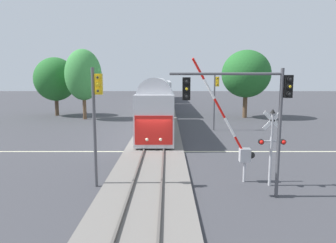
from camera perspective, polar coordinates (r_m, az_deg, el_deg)
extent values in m
plane|color=#3D3D42|center=(22.74, -2.63, -5.69)|extent=(220.00, 220.00, 0.00)
cube|color=beige|center=(22.74, -2.63, -5.68)|extent=(44.00, 0.20, 0.01)
cube|color=slate|center=(22.72, -2.63, -5.47)|extent=(4.40, 80.00, 0.18)
cube|color=#56514C|center=(22.73, -4.45, -5.07)|extent=(0.10, 80.00, 0.14)
cube|color=#56514C|center=(22.66, -0.81, -5.08)|extent=(0.10, 80.00, 0.14)
cube|color=silver|center=(31.05, -1.91, 2.28)|extent=(3.00, 18.35, 3.90)
cube|color=red|center=(22.02, -2.70, -1.67)|extent=(2.76, 0.08, 2.15)
cylinder|color=silver|center=(30.92, -1.93, 5.66)|extent=(2.76, 16.52, 2.76)
sphere|color=#F4F2CC|center=(22.16, -3.98, -3.41)|extent=(0.24, 0.24, 0.24)
sphere|color=#F4F2CC|center=(22.12, -1.39, -3.41)|extent=(0.24, 0.24, 0.24)
cube|color=silver|center=(53.00, -1.12, 5.08)|extent=(3.00, 23.94, 4.60)
cube|color=black|center=(52.98, 0.52, 5.40)|extent=(0.04, 21.55, 0.90)
cube|color=#193899|center=(53.06, 0.53, 3.84)|extent=(0.04, 22.02, 0.36)
cube|color=silver|center=(77.81, -0.76, 6.05)|extent=(3.00, 23.94, 4.60)
cube|color=black|center=(77.80, 0.36, 6.27)|extent=(0.04, 21.55, 0.90)
cube|color=#193899|center=(77.86, 0.37, 5.20)|extent=(0.04, 22.02, 0.36)
cylinder|color=#B7B7BC|center=(16.64, 14.20, -9.17)|extent=(0.14, 0.14, 1.10)
cube|color=#B7B7BC|center=(16.40, 14.31, -6.16)|extent=(0.56, 0.40, 0.70)
sphere|color=black|center=(16.49, 15.50, -6.13)|extent=(0.36, 0.36, 0.36)
cylinder|color=red|center=(16.22, 13.42, -4.50)|extent=(0.66, 0.12, 1.04)
cylinder|color=white|center=(15.92, 11.60, -1.06)|extent=(0.66, 0.12, 1.04)
cylinder|color=red|center=(15.69, 9.72, 2.49)|extent=(0.66, 0.12, 1.04)
cylinder|color=white|center=(15.54, 7.79, 6.12)|extent=(0.66, 0.12, 1.04)
cylinder|color=red|center=(15.48, 5.80, 9.80)|extent=(0.66, 0.12, 1.04)
sphere|color=red|center=(15.47, 4.79, 11.64)|extent=(0.14, 0.14, 0.14)
cylinder|color=#B2B2B7|center=(16.11, 18.87, -5.12)|extent=(0.14, 0.14, 3.71)
cube|color=white|center=(15.83, 19.14, 0.18)|extent=(0.98, 0.05, 0.98)
cube|color=white|center=(15.83, 19.14, 0.18)|extent=(0.98, 0.05, 0.98)
cube|color=#B2B2B7|center=(16.02, 18.94, -3.57)|extent=(1.10, 0.08, 0.08)
cylinder|color=black|center=(15.75, 17.16, -3.68)|extent=(0.26, 0.18, 0.26)
cylinder|color=black|center=(16.11, 20.91, -3.60)|extent=(0.26, 0.18, 0.26)
sphere|color=red|center=(15.66, 17.27, -3.76)|extent=(0.20, 0.20, 0.20)
sphere|color=red|center=(16.02, 21.03, -3.67)|extent=(0.20, 0.20, 0.20)
cone|color=black|center=(15.79, 19.19, 1.88)|extent=(0.28, 0.28, 0.22)
cylinder|color=#4C4C51|center=(14.48, 20.26, -2.27)|extent=(0.16, 0.16, 5.88)
cube|color=black|center=(14.37, 21.73, 6.16)|extent=(0.34, 0.26, 1.00)
sphere|color=#262626|center=(14.22, 22.03, 7.42)|extent=(0.20, 0.20, 0.20)
cylinder|color=black|center=(14.19, 22.07, 7.42)|extent=(0.24, 0.10, 0.24)
sphere|color=yellow|center=(14.23, 21.96, 6.14)|extent=(0.20, 0.20, 0.20)
cylinder|color=black|center=(14.20, 22.00, 6.13)|extent=(0.24, 0.10, 0.24)
sphere|color=#262626|center=(14.24, 21.89, 4.85)|extent=(0.20, 0.20, 0.20)
cylinder|color=black|center=(14.21, 21.93, 4.84)|extent=(0.24, 0.10, 0.24)
cylinder|color=#4C4C51|center=(13.59, 10.90, 8.83)|extent=(4.94, 0.12, 0.12)
cube|color=black|center=(13.39, 3.50, 6.19)|extent=(0.34, 0.26, 1.00)
sphere|color=#262626|center=(13.23, 3.55, 7.55)|extent=(0.20, 0.20, 0.20)
cylinder|color=black|center=(13.20, 3.56, 7.55)|extent=(0.24, 0.10, 0.24)
sphere|color=yellow|center=(13.24, 3.54, 6.17)|extent=(0.20, 0.20, 0.20)
cylinder|color=black|center=(13.21, 3.55, 6.16)|extent=(0.24, 0.10, 0.24)
sphere|color=#262626|center=(13.25, 3.53, 4.78)|extent=(0.20, 0.20, 0.20)
cylinder|color=black|center=(13.22, 3.53, 4.78)|extent=(0.24, 0.10, 0.24)
cylinder|color=#4C4C51|center=(32.00, 8.73, 3.59)|extent=(0.16, 0.16, 5.91)
cube|color=gold|center=(31.95, 9.31, 7.44)|extent=(0.34, 0.26, 1.00)
sphere|color=#262626|center=(31.80, 9.37, 8.01)|extent=(0.20, 0.20, 0.20)
cylinder|color=gold|center=(31.77, 9.38, 8.01)|extent=(0.24, 0.10, 0.24)
sphere|color=yellow|center=(31.80, 9.35, 7.44)|extent=(0.20, 0.20, 0.20)
cylinder|color=gold|center=(31.77, 9.36, 7.44)|extent=(0.24, 0.10, 0.24)
sphere|color=#262626|center=(31.81, 9.34, 6.86)|extent=(0.20, 0.20, 0.20)
cylinder|color=gold|center=(31.78, 9.35, 6.86)|extent=(0.24, 0.10, 0.24)
cylinder|color=#4C4C51|center=(15.34, -13.69, -1.29)|extent=(0.16, 0.16, 5.95)
cube|color=gold|center=(15.08, -12.92, 6.89)|extent=(0.34, 0.26, 1.00)
sphere|color=#262626|center=(14.93, -13.09, 8.10)|extent=(0.20, 0.20, 0.20)
cylinder|color=gold|center=(14.91, -13.12, 8.10)|extent=(0.24, 0.10, 0.24)
sphere|color=yellow|center=(14.94, -13.05, 6.87)|extent=(0.20, 0.20, 0.20)
cylinder|color=gold|center=(14.91, -13.08, 6.87)|extent=(0.24, 0.10, 0.24)
sphere|color=#262626|center=(14.95, -13.01, 5.65)|extent=(0.20, 0.20, 0.20)
cylinder|color=gold|center=(14.92, -13.04, 5.64)|extent=(0.24, 0.10, 0.24)
cylinder|color=brown|center=(43.40, 14.34, 3.09)|extent=(0.61, 0.61, 3.63)
ellipsoid|color=#236628|center=(43.26, 14.54, 8.69)|extent=(6.66, 6.66, 6.47)
cylinder|color=brown|center=(41.99, -15.46, 2.73)|extent=(0.47, 0.47, 3.40)
ellipsoid|color=#38843D|center=(41.82, -15.68, 8.48)|extent=(4.77, 4.77, 6.70)
cylinder|color=#4C3828|center=(47.43, -20.23, 2.85)|extent=(0.54, 0.54, 2.98)
ellipsoid|color=#236628|center=(47.27, -20.46, 7.49)|extent=(6.03, 6.03, 6.27)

